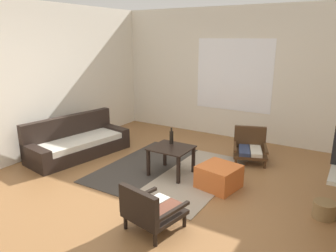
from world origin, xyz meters
TOP-DOWN VIEW (x-y plane):
  - ground_plane at (0.00, 0.00)m, footprint 7.80×7.80m
  - far_wall_with_window at (0.00, 3.06)m, footprint 5.60×0.13m
  - side_wall_left at (-2.66, 0.30)m, footprint 0.12×6.60m
  - area_rug at (-0.20, 0.73)m, footprint 1.97×2.22m
  - couch at (-2.00, 0.49)m, footprint 1.01×1.91m
  - coffee_table at (-0.09, 0.64)m, footprint 0.61×0.56m
  - armchair_by_window at (0.77, 1.88)m, footprint 0.72×0.73m
  - armchair_striped_foreground at (0.48, -0.78)m, footprint 0.65×0.65m
  - ottoman_orange at (0.72, 0.61)m, footprint 0.61×0.61m
  - glass_bottle at (-0.19, 0.80)m, footprint 0.06×0.06m
  - wicker_basket at (2.11, 0.52)m, footprint 0.26×0.26m

SIDE VIEW (x-z plane):
  - ground_plane at x=0.00m, z-range 0.00..0.00m
  - area_rug at x=-0.20m, z-range 0.00..0.01m
  - wicker_basket at x=2.11m, z-range 0.00..0.20m
  - ottoman_orange at x=0.72m, z-range 0.00..0.33m
  - couch at x=-2.00m, z-range -0.13..0.57m
  - armchair_by_window at x=0.77m, z-range -0.04..0.53m
  - armchair_striped_foreground at x=0.48m, z-range -0.02..0.54m
  - coffee_table at x=-0.09m, z-range 0.14..0.59m
  - glass_bottle at x=-0.19m, z-range 0.43..0.69m
  - far_wall_with_window at x=0.00m, z-range 0.00..2.70m
  - side_wall_left at x=-2.66m, z-range 0.00..2.70m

